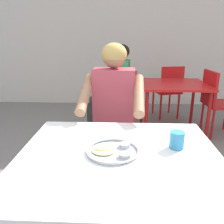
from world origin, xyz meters
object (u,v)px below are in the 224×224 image
thali_tray (113,151)px  patron_background (115,82)px  drinking_cup (177,139)px  chair_red_far (169,88)px  chair_foreground (115,128)px  chair_red_right (216,99)px  table_background_red (173,90)px  table_foreground (119,167)px  chair_red_left (127,98)px  diner_foreground (113,108)px

thali_tray → patron_background: patron_background is taller
drinking_cup → chair_red_far: (0.45, 2.60, -0.28)m
chair_red_far → thali_tray: bearing=-106.7°
chair_red_far → chair_foreground: bearing=-115.2°
chair_red_right → table_background_red: bearing=177.7°
table_foreground → chair_foreground: 0.96m
drinking_cup → chair_red_left: bearing=96.9°
drinking_cup → diner_foreground: size_ratio=0.07×
diner_foreground → chair_red_far: diner_foreground is taller
chair_red_right → chair_red_left: bearing=179.0°
diner_foreground → chair_red_far: bearing=67.0°
chair_red_left → drinking_cup: bearing=-83.1°
chair_red_right → patron_background: patron_background is taller
chair_foreground → drinking_cup: bearing=-66.9°
chair_foreground → thali_tray: bearing=-88.8°
diner_foreground → patron_background: diner_foreground is taller
drinking_cup → table_background_red: (0.39, 1.94, -0.15)m
table_foreground → patron_background: 2.05m
chair_red_left → chair_red_far: (0.69, 0.66, 0.00)m
table_background_red → patron_background: 0.80m
table_foreground → diner_foreground: bearing=94.9°
chair_foreground → chair_red_far: bearing=64.8°
table_foreground → chair_red_far: bearing=74.1°
drinking_cup → diner_foreground: (-0.37, 0.65, -0.03)m
diner_foreground → patron_background: (-0.03, 1.31, -0.03)m
chair_red_right → diner_foreground: bearing=-136.4°
thali_tray → chair_red_left: 2.03m
patron_background → chair_red_far: bearing=36.9°
drinking_cup → table_background_red: drinking_cup is taller
chair_red_left → chair_red_right: size_ratio=0.96×
table_foreground → chair_foreground: size_ratio=1.28×
table_foreground → chair_red_left: size_ratio=1.24×
table_foreground → thali_tray: size_ratio=3.76×
drinking_cup → patron_background: (-0.40, 1.95, -0.06)m
thali_tray → chair_foreground: (-0.02, 0.93, -0.25)m
chair_foreground → chair_red_far: (0.82, 1.74, 0.01)m
table_foreground → drinking_cup: size_ratio=11.13×
table_foreground → chair_red_far: chair_red_far is taller
chair_foreground → diner_foreground: size_ratio=0.65×
chair_foreground → diner_foreground: 0.34m
chair_red_right → patron_background: bearing=178.6°
chair_red_far → table_background_red: bearing=-95.9°
chair_foreground → chair_red_left: size_ratio=0.97×
thali_tray → chair_red_left: chair_red_left is taller
drinking_cup → chair_foreground: same height
patron_background → chair_red_left: bearing=-4.7°
chair_foreground → chair_red_far: chair_red_far is taller
chair_foreground → chair_red_right: size_ratio=0.93×
patron_background → thali_tray: bearing=-88.4°
table_foreground → chair_red_far: 2.80m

